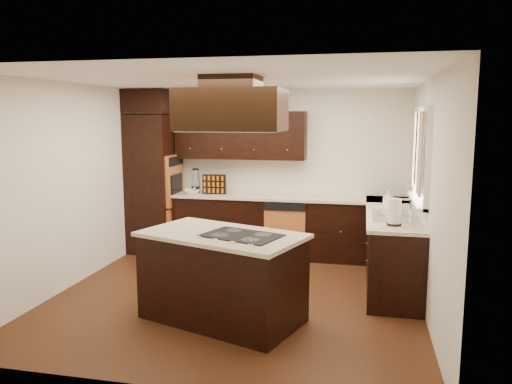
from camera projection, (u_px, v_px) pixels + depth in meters
floor at (237, 296)px, 5.91m from camera, size 4.20×4.20×0.02m
ceiling at (236, 79)px, 5.53m from camera, size 4.20×4.20×0.02m
wall_back at (270, 171)px, 7.76m from camera, size 4.20×0.02×2.50m
wall_front at (165, 232)px, 3.68m from camera, size 4.20×0.02×2.50m
wall_left at (71, 185)px, 6.16m from camera, size 0.02×4.20×2.50m
wall_right at (429, 197)px, 5.28m from camera, size 0.02×4.20×2.50m
oven_column at (154, 183)px, 7.77m from camera, size 0.65×0.75×2.12m
wall_oven_face at (175, 180)px, 7.69m from camera, size 0.05×0.62×0.78m
base_cabinets_back at (269, 226)px, 7.57m from camera, size 2.93×0.60×0.88m
base_cabinets_right at (392, 248)px, 6.34m from camera, size 0.60×2.40×0.88m
countertop_back at (268, 197)px, 7.49m from camera, size 2.93×0.63×0.04m
countertop_right at (392, 212)px, 6.27m from camera, size 0.63×2.40×0.04m
upper_cabinets at (240, 135)px, 7.59m from camera, size 2.00×0.34×0.72m
dishwasher_front at (285, 235)px, 7.24m from camera, size 0.60×0.05×0.72m
window_frame at (421, 155)px, 5.76m from camera, size 0.06×1.32×1.12m
window_pane at (424, 155)px, 5.75m from camera, size 0.00×1.20×1.00m
curtain_left at (420, 154)px, 5.36m from camera, size 0.02×0.34×0.90m
curtain_right at (413, 149)px, 6.17m from camera, size 0.02×0.34×0.90m
sink_rim at (395, 216)px, 5.92m from camera, size 0.52×0.84×0.01m
island at (222, 278)px, 5.14m from camera, size 1.77×1.33×0.88m
island_top at (222, 235)px, 5.07m from camera, size 1.84×1.40×0.04m
cooktop at (241, 235)px, 4.95m from camera, size 0.87×0.71×0.01m
range_hood at (232, 110)px, 5.03m from camera, size 1.05×0.72×0.42m
hood_duct at (232, 82)px, 4.99m from camera, size 0.55×0.50×0.13m
blender_base at (196, 190)px, 7.71m from camera, size 0.15×0.15×0.10m
blender_pitcher at (196, 178)px, 7.69m from camera, size 0.13×0.13×0.26m
spice_rack at (214, 184)px, 7.61m from camera, size 0.37×0.13×0.30m
mixing_bowl at (192, 192)px, 7.65m from camera, size 0.32×0.32×0.06m
soap_bottle at (388, 198)px, 6.56m from camera, size 0.12×0.13×0.21m
paper_towel at (395, 212)px, 5.41m from camera, size 0.17×0.17×0.29m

